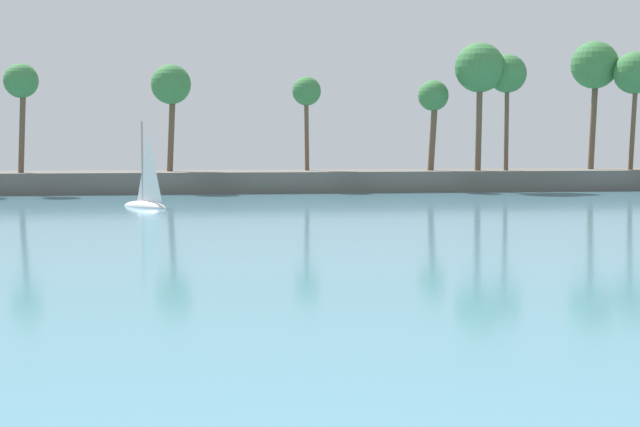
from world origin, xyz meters
TOP-DOWN VIEW (x-y plane):
  - sea at (0.00, 65.51)m, footprint 220.00×113.36m
  - palm_headland at (3.90, 82.06)m, footprint 95.52×6.96m
  - sailboat_mid_bay at (-2.92, 65.58)m, footprint 3.69×4.08m

SIDE VIEW (x-z plane):
  - sea at x=0.00m, z-range 0.00..0.06m
  - sailboat_mid_bay at x=-2.92m, z-range -2.46..3.69m
  - palm_headland at x=3.90m, z-range -3.18..9.92m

